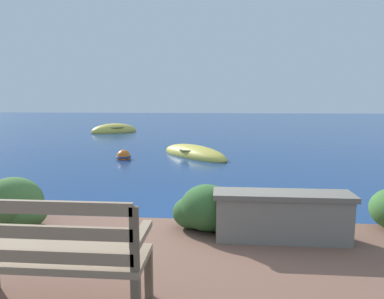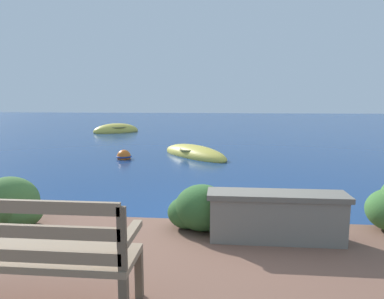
% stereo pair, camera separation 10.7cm
% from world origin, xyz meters
% --- Properties ---
extents(ground_plane, '(80.00, 80.00, 0.00)m').
position_xyz_m(ground_plane, '(0.00, 0.00, 0.00)').
color(ground_plane, navy).
extents(park_bench, '(1.39, 0.48, 0.93)m').
position_xyz_m(park_bench, '(-1.20, -2.12, 0.70)').
color(park_bench, brown).
rests_on(park_bench, patio_terrace).
extents(stone_wall, '(1.56, 0.39, 0.56)m').
position_xyz_m(stone_wall, '(0.73, -0.60, 0.50)').
color(stone_wall, slate).
rests_on(stone_wall, patio_terrace).
extents(hedge_clump_far_left, '(0.92, 0.66, 0.63)m').
position_xyz_m(hedge_clump_far_left, '(-2.58, -0.42, 0.49)').
color(hedge_clump_far_left, '#426B33').
rests_on(hedge_clump_far_left, patio_terrace).
extents(hedge_clump_left, '(0.83, 0.60, 0.57)m').
position_xyz_m(hedge_clump_left, '(-0.14, -0.36, 0.47)').
color(hedge_clump_left, '#2D5628').
rests_on(hedge_clump_left, patio_terrace).
extents(rowboat_nearest, '(2.68, 2.87, 0.62)m').
position_xyz_m(rowboat_nearest, '(-0.80, 6.43, 0.05)').
color(rowboat_nearest, '#DBC64C').
rests_on(rowboat_nearest, ground_plane).
extents(rowboat_mid, '(2.72, 2.46, 0.85)m').
position_xyz_m(rowboat_mid, '(-5.74, 13.84, 0.07)').
color(rowboat_mid, '#DBC64C').
rests_on(rowboat_mid, ground_plane).
extents(mooring_buoy, '(0.46, 0.46, 0.42)m').
position_xyz_m(mooring_buoy, '(-2.90, 5.67, 0.07)').
color(mooring_buoy, orange).
rests_on(mooring_buoy, ground_plane).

